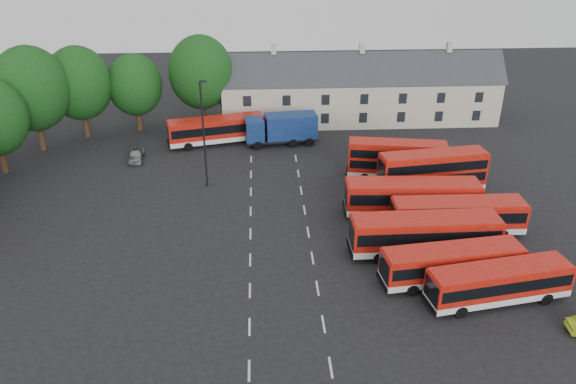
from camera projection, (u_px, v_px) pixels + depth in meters
name	position (u px, v px, depth m)	size (l,w,h in m)	color
ground	(250.00, 246.00, 46.57)	(140.00, 140.00, 0.00)	black
lane_markings	(279.00, 233.00, 48.47)	(5.15, 33.80, 0.01)	beige
treeline	(55.00, 101.00, 59.74)	(29.92, 32.59, 12.01)	black
terrace_houses	(359.00, 92.00, 72.16)	(35.70, 7.13, 10.06)	beige
bus_row_a	(499.00, 281.00, 39.32)	(10.54, 4.01, 2.91)	silver
bus_row_b	(452.00, 262.00, 41.36)	(10.72, 3.62, 2.97)	silver
bus_row_c	(425.00, 232.00, 44.71)	(11.88, 2.87, 3.35)	silver
bus_row_d	(458.00, 214.00, 47.56)	(11.22, 2.76, 3.16)	silver
bus_row_e	(412.00, 195.00, 50.35)	(12.07, 3.36, 3.38)	silver
bus_dd_south	(432.00, 170.00, 54.17)	(10.64, 3.70, 4.27)	silver
bus_dd_north	(397.00, 158.00, 57.17)	(10.09, 3.86, 4.04)	silver
bus_north	(217.00, 129.00, 65.76)	(11.54, 5.19, 3.18)	silver
box_truck	(282.00, 128.00, 65.58)	(8.59, 3.60, 3.65)	black
silver_car	(136.00, 155.00, 62.10)	(1.53, 3.81, 1.30)	#9C9FA3
lamppost	(204.00, 132.00, 53.97)	(0.75, 0.31, 10.89)	black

